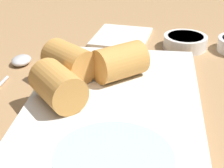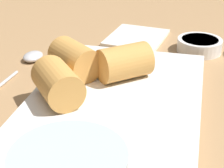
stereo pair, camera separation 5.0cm
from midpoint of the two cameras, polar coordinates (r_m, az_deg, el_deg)
table_surface at (r=49.89cm, az=2.47°, el=-6.31°), size 180.00×140.00×2.00cm
serving_plate at (r=51.51cm, az=2.79°, el=-2.82°), size 35.27×23.24×1.50cm
roll_front_left at (r=49.83cm, az=-5.63°, el=0.29°), size 9.07×8.78×5.12cm
roll_front_right at (r=56.72cm, az=-3.45°, el=3.90°), size 8.75×9.09×5.12cm
roll_back_left at (r=55.59cm, az=5.17°, el=3.32°), size 8.81×9.06×5.12cm
dipping_bowl_near at (r=71.57cm, az=15.17°, el=5.75°), size 8.16×8.16×2.45cm
spoon at (r=65.36cm, az=-10.48°, el=3.53°), size 20.18×3.50×1.45cm
napkin at (r=75.97cm, az=5.69°, el=7.03°), size 13.82×12.21×0.60cm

